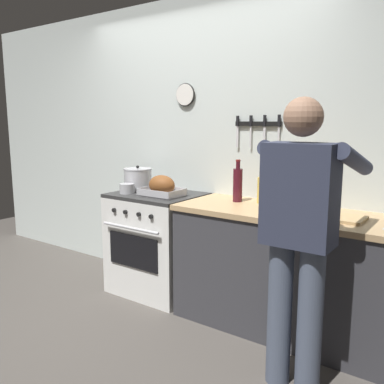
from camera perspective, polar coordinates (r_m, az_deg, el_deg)
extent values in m
plane|color=#4C4742|center=(3.17, -13.69, -19.51)|extent=(8.00, 8.00, 0.00)
cube|color=silver|center=(3.79, 1.18, 6.21)|extent=(6.00, 0.10, 2.60)
cube|color=black|center=(3.42, 9.05, 9.21)|extent=(0.41, 0.02, 0.04)
cube|color=silver|center=(3.50, 6.22, 7.54)|extent=(0.02, 0.00, 0.17)
cube|color=black|center=(3.50, 6.26, 9.64)|extent=(0.02, 0.02, 0.08)
cube|color=silver|center=(3.44, 8.01, 7.46)|extent=(0.01, 0.00, 0.17)
cube|color=black|center=(3.44, 8.06, 9.62)|extent=(0.02, 0.02, 0.09)
cube|color=silver|center=(3.39, 9.85, 7.39)|extent=(0.02, 0.00, 0.17)
cube|color=black|center=(3.38, 9.92, 9.59)|extent=(0.02, 0.02, 0.09)
cube|color=silver|center=(3.33, 11.77, 7.70)|extent=(0.02, 0.00, 0.12)
cube|color=black|center=(3.33, 11.83, 9.55)|extent=(0.02, 0.02, 0.09)
cylinder|color=white|center=(3.80, -0.93, 13.17)|extent=(0.19, 0.02, 0.19)
torus|color=black|center=(3.80, -0.93, 13.17)|extent=(0.20, 0.02, 0.20)
cube|color=#38383D|center=(3.12, 16.05, -11.41)|extent=(2.00, 0.62, 0.86)
cube|color=tan|center=(2.99, 16.46, -3.33)|extent=(2.03, 0.65, 0.04)
cube|color=white|center=(3.79, -4.74, -7.14)|extent=(0.76, 0.62, 0.87)
cube|color=black|center=(3.56, -8.06, -8.07)|extent=(0.53, 0.01, 0.28)
cube|color=#2D2D2D|center=(3.69, -4.84, -0.43)|extent=(0.76, 0.62, 0.03)
cylinder|color=black|center=(3.62, -10.63, -2.45)|extent=(0.04, 0.02, 0.04)
cylinder|color=black|center=(3.53, -9.13, -2.73)|extent=(0.04, 0.02, 0.04)
cylinder|color=black|center=(3.42, -7.31, -3.06)|extent=(0.04, 0.02, 0.04)
cylinder|color=black|center=(3.34, -5.63, -3.37)|extent=(0.04, 0.02, 0.04)
cylinder|color=silver|center=(3.48, -8.47, -4.89)|extent=(0.61, 0.02, 0.02)
cylinder|color=#4C566B|center=(2.58, 11.90, -15.90)|extent=(0.14, 0.14, 0.86)
cylinder|color=#4C566B|center=(2.52, 15.81, -16.70)|extent=(0.14, 0.14, 0.86)
cube|color=#2D3347|center=(2.33, 14.54, -0.37)|extent=(0.38, 0.22, 0.56)
sphere|color=#9E755B|center=(2.29, 14.99, 9.90)|extent=(0.21, 0.21, 0.21)
cylinder|color=#2D3347|center=(2.60, 12.33, 4.78)|extent=(0.09, 0.55, 0.22)
cylinder|color=#2D3347|center=(2.47, 21.33, 4.07)|extent=(0.09, 0.55, 0.22)
cube|color=#B7B7BC|center=(3.55, -4.14, -0.46)|extent=(0.34, 0.25, 0.01)
cube|color=#B7B7BC|center=(3.45, -5.47, -0.21)|extent=(0.34, 0.01, 0.05)
cube|color=#B7B7BC|center=(3.64, -2.89, 0.34)|extent=(0.34, 0.01, 0.05)
cube|color=#B7B7BC|center=(3.66, -6.20, 0.33)|extent=(0.01, 0.25, 0.05)
cube|color=#B7B7BC|center=(3.44, -1.97, -0.21)|extent=(0.01, 0.25, 0.05)
ellipsoid|color=brown|center=(3.54, -4.16, 0.97)|extent=(0.25, 0.18, 0.17)
cylinder|color=#B7B7BC|center=(3.88, -7.41, 1.67)|extent=(0.25, 0.25, 0.19)
cylinder|color=#B2B2B7|center=(3.87, -7.45, 3.14)|extent=(0.26, 0.26, 0.01)
sphere|color=black|center=(3.87, -7.45, 3.43)|extent=(0.03, 0.03, 0.03)
cylinder|color=#B7B7BC|center=(3.72, -8.88, 0.48)|extent=(0.13, 0.13, 0.09)
cube|color=tan|center=(2.89, 19.08, -3.28)|extent=(0.36, 0.24, 0.02)
cylinder|color=gold|center=(3.27, 9.52, 0.25)|extent=(0.07, 0.07, 0.20)
cylinder|color=gold|center=(3.26, 9.58, 2.40)|extent=(0.03, 0.03, 0.04)
cylinder|color=black|center=(3.25, 9.60, 2.91)|extent=(0.04, 0.04, 0.01)
cylinder|color=#47141E|center=(3.30, 6.27, 0.92)|extent=(0.07, 0.07, 0.26)
cylinder|color=#47141E|center=(3.28, 6.32, 3.68)|extent=(0.03, 0.03, 0.06)
cylinder|color=maroon|center=(3.28, 6.33, 4.30)|extent=(0.04, 0.04, 0.01)
cylinder|color=black|center=(3.09, 17.10, -0.93)|extent=(0.06, 0.06, 0.17)
cylinder|color=black|center=(3.07, 17.20, 0.98)|extent=(0.03, 0.03, 0.04)
cylinder|color=#B21919|center=(3.07, 17.22, 1.46)|extent=(0.03, 0.03, 0.01)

